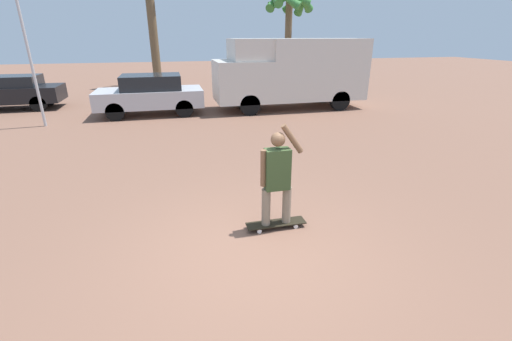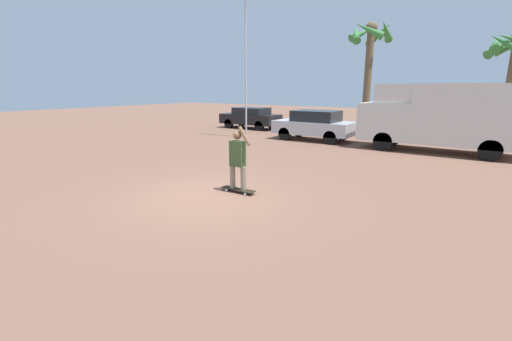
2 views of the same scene
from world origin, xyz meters
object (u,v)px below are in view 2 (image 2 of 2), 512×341
parked_car_silver (315,125)px  parked_car_black (251,117)px  palm_tree_center_background (370,47)px  flagpole (247,52)px  camper_van (442,115)px  person_skateboarder (238,157)px  skateboard (238,190)px

parked_car_silver → parked_car_black: (-5.76, 2.48, -0.07)m
palm_tree_center_background → flagpole: size_ratio=0.88×
camper_van → palm_tree_center_background: size_ratio=0.89×
parked_car_black → flagpole: bearing=-57.4°
person_skateboarder → palm_tree_center_background: (-2.14, 17.60, 4.36)m
parked_car_black → skateboard: bearing=-56.3°
skateboard → flagpole: size_ratio=0.12×
parked_car_silver → parked_car_black: size_ratio=1.01×
person_skateboarder → flagpole: bearing=124.2°
palm_tree_center_background → parked_car_silver: bearing=-90.6°
parked_car_silver → palm_tree_center_background: size_ratio=0.58×
camper_van → parked_car_black: camper_van is taller
parked_car_silver → palm_tree_center_background: bearing=89.4°
parked_car_black → palm_tree_center_background: size_ratio=0.57×
skateboard → parked_car_black: parked_car_black is taller
camper_van → flagpole: bearing=-174.0°
skateboard → parked_car_silver: (-2.22, 9.46, 0.73)m
parked_car_silver → palm_tree_center_background: 9.30m
skateboard → camper_van: 10.10m
palm_tree_center_background → flagpole: flagpole is taller
person_skateboarder → camper_van: camper_van is taller
skateboard → palm_tree_center_background: 18.48m
camper_van → flagpole: 9.74m
skateboard → flagpole: flagpole is taller
parked_car_black → palm_tree_center_background: bearing=44.1°
parked_car_black → palm_tree_center_background: (5.84, 5.66, 4.56)m
flagpole → parked_car_black: bearing=122.6°
parked_car_silver → skateboard: bearing=-76.8°
parked_car_silver → palm_tree_center_background: palm_tree_center_background is taller
camper_van → flagpole: (-9.25, -0.97, 2.92)m
parked_car_silver → parked_car_black: 6.27m
skateboard → parked_car_black: (-7.98, 11.94, 0.66)m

